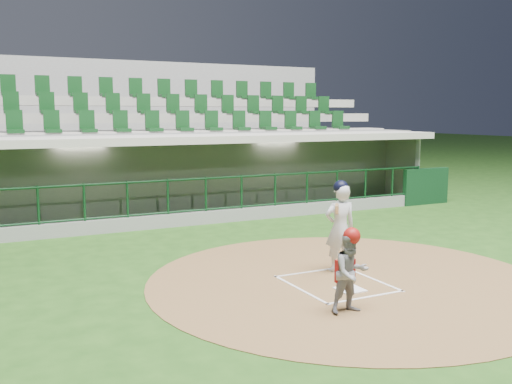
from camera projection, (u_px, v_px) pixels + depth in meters
ground at (327, 280)px, 10.31m from camera, size 120.00×120.00×0.00m
dirt_circle at (347, 280)px, 10.26m from camera, size 7.20×7.20×0.01m
home_plate at (350, 289)px, 9.69m from camera, size 0.43×0.43×0.02m
batter_box_chalk at (337, 283)px, 10.04m from camera, size 1.55×1.80×0.01m
dugout_structure at (187, 182)px, 17.18m from camera, size 16.40×3.70×3.00m
seating_deck at (153, 159)px, 19.79m from camera, size 17.00×6.72×5.15m
batter at (340, 226)px, 10.75m from camera, size 0.87×0.89×1.74m
catcher at (351, 271)px, 8.52m from camera, size 0.61×0.48×1.30m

